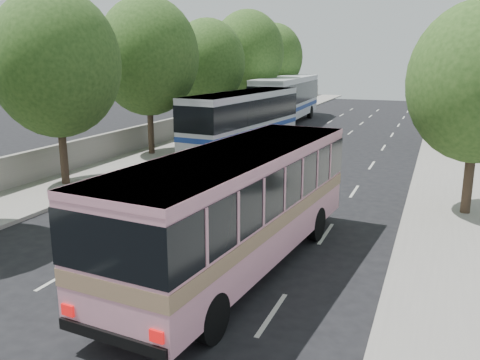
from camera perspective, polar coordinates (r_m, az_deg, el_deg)
The scene contains 16 objects.
ground at distance 15.66m, azimuth -9.00°, elevation -8.70°, with size 120.00×120.00×0.00m, color black.
sidewalk_left at distance 36.60m, azimuth -4.73°, elevation 4.53°, with size 4.00×90.00×0.15m, color #9E998E.
sidewalk_right at distance 32.95m, azimuth 22.90°, elevation 2.42°, with size 4.00×90.00×0.12m, color #9E998E.
low_wall at distance 37.30m, azimuth -7.26°, elevation 5.92°, with size 0.30×90.00×1.50m, color #9E998E.
tree_left_b at distance 24.28m, azimuth -19.96°, elevation 12.70°, with size 5.70×5.70×8.88m.
tree_left_c at distance 30.88m, azimuth -10.27°, elevation 13.92°, with size 6.00×6.00×9.35m.
tree_left_d at distance 37.89m, azimuth -3.61°, elevation 13.30°, with size 5.52×5.52×8.60m.
tree_left_e at distance 45.24m, azimuth 0.91°, elevation 14.42°, with size 6.30×6.30×9.82m.
tree_left_f at distance 52.86m, azimuth 3.84°, elevation 13.83°, with size 5.88×5.88×9.16m.
tree_right_far at distance 36.38m, azimuth 24.64°, elevation 12.87°, with size 6.00×6.00×9.35m.
pink_bus at distance 14.05m, azimuth -0.12°, elevation -1.90°, with size 3.73×11.01×3.45m.
pink_taxi at distance 25.70m, azimuth 5.10°, elevation 2.33°, with size 2.03×5.04×1.72m, color #D21287.
white_pickup at distance 29.49m, azimuth 2.37°, elevation 3.56°, with size 1.98×4.88×1.42m, color white.
tour_coach_front at distance 33.50m, azimuth 0.38°, elevation 7.37°, with size 3.89×12.39×3.64m.
tour_coach_rear at distance 46.02m, azimuth 5.24°, elevation 9.40°, with size 3.48×13.77×4.09m.
taxi_roof_sign at distance 25.53m, azimuth 5.14°, elevation 4.41°, with size 0.55×0.18×0.18m, color silver.
Camera 1 is at (7.48, -12.40, 5.95)m, focal length 38.00 mm.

